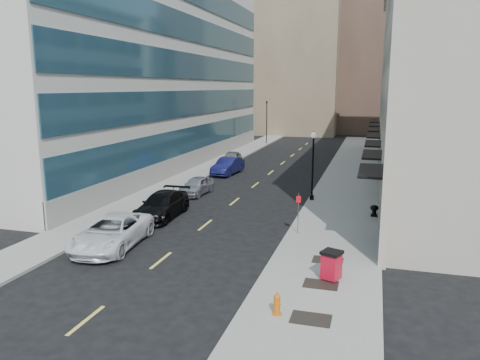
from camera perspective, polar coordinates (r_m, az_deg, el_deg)
The scene contains 24 objects.
ground at distance 21.03m, azimuth -12.01°, elevation -11.44°, with size 160.00×160.00×0.00m, color black.
sidewalk_right at distance 37.91m, azimuth 12.93°, elevation -1.13°, with size 5.00×80.00×0.15m, color gray.
sidewalk_left at distance 41.06m, azimuth -6.95°, elevation 0.02°, with size 3.00×80.00×0.15m, color gray.
building_right at distance 44.66m, azimuth 26.43°, elevation 11.36°, with size 15.30×46.50×18.25m.
building_left at distance 50.83m, azimuth -14.15°, elevation 13.15°, with size 16.14×46.00×20.00m.
skyline_tan_near at distance 86.27m, azimuth 7.44°, elevation 15.15°, with size 14.00×18.00×28.00m, color #8C785B.
skyline_brown at distance 89.48m, azimuth 15.85°, elevation 16.62°, with size 12.00×16.00×34.00m, color brown.
skyline_tan_far at distance 97.90m, azimuth 2.38°, elevation 13.00°, with size 12.00×14.00×22.00m, color #8C785B.
skyline_stone at distance 83.48m, azimuth 22.56°, elevation 11.79°, with size 10.00×14.00×20.00m, color #AFA794.
grate_near at distance 17.05m, azimuth 8.63°, elevation -16.38°, with size 1.40×1.00×0.01m, color black.
grate_mid at distance 19.74m, azimuth 9.82°, elevation -12.42°, with size 1.40×1.00×0.01m, color black.
grate_far at distance 22.33m, azimuth 10.65°, elevation -9.59°, with size 1.40×1.00×0.01m, color black.
road_centerline at distance 36.19m, azimuth 0.70°, elevation -1.54°, with size 0.15×68.20×0.01m.
traffic_signal at distance 66.74m, azimuth 3.29°, elevation 9.27°, with size 0.66×0.66×6.98m.
car_white_van at distance 24.75m, azimuth -15.37°, elevation -6.14°, with size 2.65×5.74×1.59m, color white.
car_black_pickup at distance 29.71m, azimuth -9.48°, elevation -3.03°, with size 2.16×5.32×1.54m, color black.
car_silver_sedan at distance 35.60m, azimuth -5.32°, elevation -0.70°, with size 1.60×3.97×1.35m, color #A0A2A9.
car_blue_sedan at distance 43.67m, azimuth -1.52°, elevation 1.70°, with size 1.64×4.70×1.55m, color #15174E.
car_grey_sedan at distance 48.58m, azimuth -1.03°, elevation 2.64°, with size 1.74×4.33×1.48m, color slate.
fire_hydrant at distance 17.04m, azimuth 4.53°, elevation -14.82°, with size 0.33×0.33×0.82m.
trash_bin at distance 20.07m, azimuth 11.08°, elevation -10.02°, with size 0.99×0.99×1.24m.
lamppost at distance 33.15m, azimuth 8.88°, elevation 2.48°, with size 0.41×0.41×4.92m.
sign_post at distance 25.59m, azimuth 7.13°, elevation -3.34°, with size 0.26×0.09×2.25m.
urn_planter at distance 30.19m, azimuth 16.06°, elevation -3.46°, with size 0.51×0.51×0.71m.
Camera 1 is at (9.39, -17.01, 8.03)m, focal length 35.00 mm.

